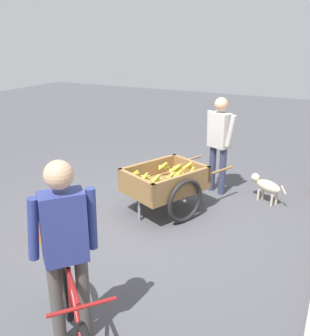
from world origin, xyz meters
The scene contains 7 objects.
ground_plane centered at (0.00, 0.00, 0.00)m, with size 24.00×24.00×0.00m, color #47474C.
fruit_cart centered at (-0.37, 0.08, 0.44)m, with size 1.82×1.35×0.73m.
vendor_person centered at (-1.42, 0.53, 0.94)m, with size 0.32×0.53×1.58m.
bicycle centered at (2.34, 0.58, 0.35)m, with size 1.13×1.30×0.85m.
cyclist_person centered at (2.24, 0.46, 0.99)m, with size 0.41×0.40×1.65m.
dog centered at (-1.40, 1.35, 0.27)m, with size 0.38×0.61×0.40m.
plastic_bucket centered at (1.05, -0.99, 0.14)m, with size 0.28×0.28×0.27m, color orange.
Camera 1 is at (4.17, 2.24, 2.51)m, focal length 39.77 mm.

